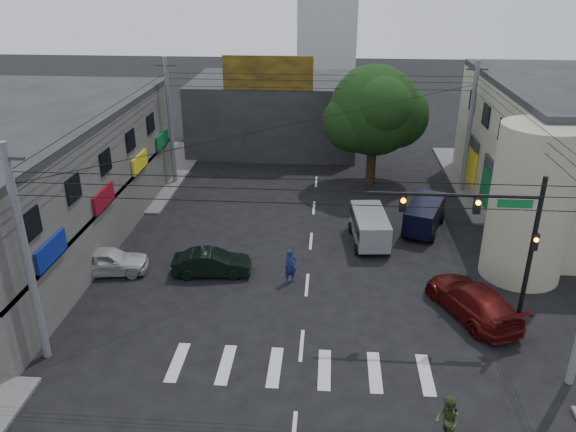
# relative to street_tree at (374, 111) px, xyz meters

# --- Properties ---
(ground) EXTENTS (160.00, 160.00, 0.00)m
(ground) POSITION_rel_street_tree_xyz_m (-4.00, -17.00, -5.47)
(ground) COLOR black
(ground) RESTS_ON ground
(sidewalk_far_left) EXTENTS (16.00, 16.00, 0.15)m
(sidewalk_far_left) POSITION_rel_street_tree_xyz_m (-22.00, 1.00, -5.40)
(sidewalk_far_left) COLOR #514F4C
(sidewalk_far_left) RESTS_ON ground
(sidewalk_far_right) EXTENTS (16.00, 16.00, 0.15)m
(sidewalk_far_right) POSITION_rel_street_tree_xyz_m (14.00, 1.00, -5.40)
(sidewalk_far_right) COLOR #514F4C
(sidewalk_far_right) RESTS_ON ground
(corner_column) EXTENTS (4.00, 4.00, 8.00)m
(corner_column) POSITION_rel_street_tree_xyz_m (7.00, -13.00, -1.47)
(corner_column) COLOR gray
(corner_column) RESTS_ON ground
(building_far) EXTENTS (14.00, 10.00, 6.00)m
(building_far) POSITION_rel_street_tree_xyz_m (-8.00, 9.00, -2.47)
(building_far) COLOR #232326
(building_far) RESTS_ON ground
(billboard) EXTENTS (7.00, 0.30, 2.60)m
(billboard) POSITION_rel_street_tree_xyz_m (-8.00, 4.10, 1.83)
(billboard) COLOR olive
(billboard) RESTS_ON building_far
(street_tree) EXTENTS (6.40, 6.40, 8.70)m
(street_tree) POSITION_rel_street_tree_xyz_m (0.00, 0.00, 0.00)
(street_tree) COLOR black
(street_tree) RESTS_ON ground
(traffic_gantry) EXTENTS (7.10, 0.35, 7.20)m
(traffic_gantry) POSITION_rel_street_tree_xyz_m (3.82, -18.00, -0.64)
(traffic_gantry) COLOR black
(traffic_gantry) RESTS_ON ground
(utility_pole_near_left) EXTENTS (0.32, 0.32, 9.20)m
(utility_pole_near_left) POSITION_rel_street_tree_xyz_m (-14.50, -21.50, -0.87)
(utility_pole_near_left) COLOR #59595B
(utility_pole_near_left) RESTS_ON ground
(utility_pole_far_left) EXTENTS (0.32, 0.32, 9.20)m
(utility_pole_far_left) POSITION_rel_street_tree_xyz_m (-14.50, -1.00, -0.87)
(utility_pole_far_left) COLOR #59595B
(utility_pole_far_left) RESTS_ON ground
(utility_pole_far_right) EXTENTS (0.32, 0.32, 9.20)m
(utility_pole_far_right) POSITION_rel_street_tree_xyz_m (6.50, -1.00, -0.87)
(utility_pole_far_right) COLOR #59595B
(utility_pole_far_right) RESTS_ON ground
(dark_sedan) EXTENTS (2.18, 4.33, 1.34)m
(dark_sedan) POSITION_rel_street_tree_xyz_m (-9.01, -14.29, -4.80)
(dark_sedan) COLOR black
(dark_sedan) RESTS_ON ground
(white_compact) EXTENTS (2.90, 4.70, 1.44)m
(white_compact) POSITION_rel_street_tree_xyz_m (-14.50, -14.56, -4.76)
(white_compact) COLOR #B2B2AE
(white_compact) RESTS_ON ground
(maroon_sedan) EXTENTS (6.20, 7.06, 1.58)m
(maroon_sedan) POSITION_rel_street_tree_xyz_m (3.70, -17.07, -4.68)
(maroon_sedan) COLOR #480B0A
(maroon_sedan) RESTS_ON ground
(silver_minivan) EXTENTS (4.60, 2.58, 1.83)m
(silver_minivan) POSITION_rel_street_tree_xyz_m (-0.61, -9.96, -4.56)
(silver_minivan) COLOR #929599
(silver_minivan) RESTS_ON ground
(navy_van) EXTENTS (5.56, 4.56, 1.79)m
(navy_van) POSITION_rel_street_tree_xyz_m (2.81, -7.91, -4.58)
(navy_van) COLOR black
(navy_van) RESTS_ON ground
(traffic_officer) EXTENTS (1.04, 1.01, 1.82)m
(traffic_officer) POSITION_rel_street_tree_xyz_m (-4.86, -14.76, -4.56)
(traffic_officer) COLOR #161C4D
(traffic_officer) RESTS_ON ground
(pedestrian_olive) EXTENTS (1.31, 1.21, 1.92)m
(pedestrian_olive) POSITION_rel_street_tree_xyz_m (1.10, -24.99, -4.51)
(pedestrian_olive) COLOR #354520
(pedestrian_olive) RESTS_ON ground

